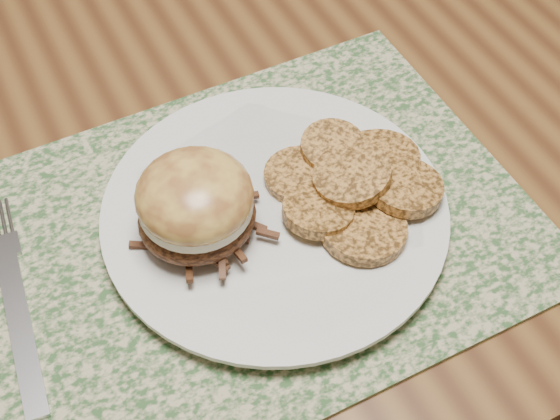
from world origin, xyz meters
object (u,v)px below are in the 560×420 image
(pork_sandwich, at_px, (196,204))
(dinner_plate, at_px, (275,214))
(dining_table, at_px, (103,150))
(fork, at_px, (15,298))

(pork_sandwich, bearing_deg, dinner_plate, -14.32)
(dining_table, xyz_separation_m, dinner_plate, (0.09, -0.22, 0.09))
(pork_sandwich, bearing_deg, dining_table, 88.26)
(dining_table, height_order, fork, fork)
(dining_table, relative_size, fork, 7.49)
(dining_table, bearing_deg, fork, -121.53)
(fork, bearing_deg, dining_table, 64.69)
(dinner_plate, xyz_separation_m, fork, (-0.21, 0.02, -0.01))
(dinner_plate, distance_m, pork_sandwich, 0.07)
(dinner_plate, distance_m, fork, 0.21)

